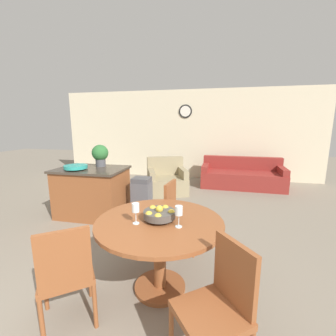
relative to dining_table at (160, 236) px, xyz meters
The scene contains 14 objects.
wall_back 5.11m from the dining_table, 95.07° to the left, with size 8.00×0.09×2.70m.
dining_table is the anchor object (origin of this frame).
dining_chair_near_left 0.86m from the dining_table, 137.61° to the right, with size 0.59×0.59×0.91m.
dining_chair_near_right 0.86m from the dining_table, 47.61° to the right, with size 0.59×0.59×0.91m.
dining_chair_far_side 0.86m from the dining_table, 87.39° to the left, with size 0.47×0.47×0.91m.
fruit_bowl 0.24m from the dining_table, 131.15° to the right, with size 0.31×0.31×0.15m.
wine_glass_left 0.39m from the dining_table, 148.96° to the right, with size 0.07×0.07×0.20m.
wine_glass_right 0.39m from the dining_table, 26.47° to the right, with size 0.07×0.07×0.20m.
kitchen_island 2.34m from the dining_table, 136.61° to the left, with size 1.22×0.87×0.89m.
teal_bowl 2.38m from the dining_table, 142.83° to the left, with size 0.39×0.39×0.08m.
potted_plant 2.50m from the dining_table, 131.63° to the left, with size 0.30×0.30×0.41m.
trash_bin 1.98m from the dining_table, 114.18° to the left, with size 0.33×0.31×0.71m.
couch 4.42m from the dining_table, 74.16° to the left, with size 2.14×1.00×0.78m.
armchair 3.36m from the dining_table, 101.52° to the left, with size 1.17×1.14×0.85m.
Camera 1 is at (0.97, -1.02, 1.67)m, focal length 24.00 mm.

